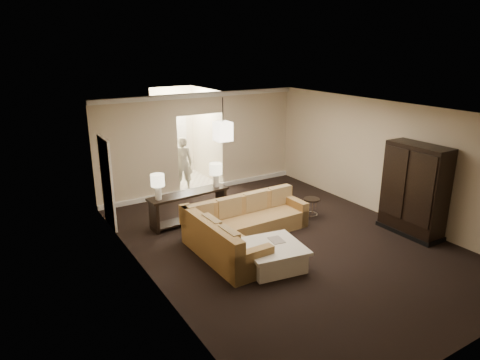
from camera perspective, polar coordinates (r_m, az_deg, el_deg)
ground at (r=9.35m, az=6.08°, el=-8.15°), size 8.00×8.00×0.00m
wall_back at (r=12.12m, az=-5.27°, el=4.95°), size 6.00×0.04×2.80m
wall_front at (r=6.41m, az=29.03°, el=-9.27°), size 6.00×0.04×2.80m
wall_left at (r=7.47m, az=-12.23°, el=-3.60°), size 0.04×8.00×2.80m
wall_right at (r=10.87m, az=19.01°, el=2.55°), size 0.04×8.00×2.80m
ceiling at (r=8.52m, az=6.69°, el=9.06°), size 6.00×8.00×0.02m
crown_molding at (r=11.86m, az=-5.34°, el=11.19°), size 6.00×0.10×0.12m
baseboard at (r=12.44m, az=-4.99°, el=-1.12°), size 6.00×0.10×0.12m
side_door at (r=10.14m, az=-17.30°, el=-0.40°), size 0.05×0.90×2.10m
foyer at (r=13.34m, az=-7.83°, el=5.60°), size 1.44×2.02×2.80m
sectional_sofa at (r=9.10m, az=0.31°, el=-6.46°), size 2.84×2.26×0.85m
coffee_table at (r=8.26m, az=4.33°, el=-10.00°), size 1.27×1.27×0.47m
console_table at (r=10.12m, az=-6.80°, el=-3.32°), size 1.99×0.60×0.76m
armoire at (r=10.08m, az=22.20°, el=-1.48°), size 0.61×1.42×2.04m
drink_table at (r=10.54m, az=9.51°, el=-3.17°), size 0.39×0.39×0.49m
table_lamp_left at (r=9.57m, az=-10.92°, el=-0.36°), size 0.30×0.30×0.58m
table_lamp_right at (r=10.26m, az=-3.25°, el=1.17°), size 0.30×0.30×0.58m
pendant_light at (r=10.88m, az=-2.28°, el=6.52°), size 0.38×0.38×1.09m
person at (r=12.33m, az=-7.69°, el=2.55°), size 0.74×0.61×1.74m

